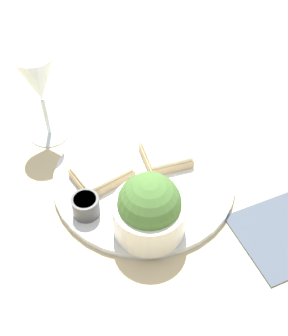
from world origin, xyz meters
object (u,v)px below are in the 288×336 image
(fork, at_px, (30,293))
(napkin, at_px, (282,235))
(salad_bowl, at_px, (149,210))
(wine_glass, at_px, (38,82))
(sauce_ramekin, at_px, (86,205))
(cheese_toast_far, at_px, (166,154))
(cheese_toast_near, at_px, (102,172))

(fork, bearing_deg, napkin, -18.60)
(salad_bowl, xyz_separation_m, wine_glass, (-0.04, 0.30, 0.06))
(wine_glass, bearing_deg, sauce_ramekin, -98.29)
(salad_bowl, relative_size, wine_glass, 0.64)
(cheese_toast_far, bearing_deg, fork, -161.40)
(sauce_ramekin, relative_size, fork, 0.26)
(wine_glass, relative_size, fork, 1.04)
(cheese_toast_far, distance_m, napkin, 0.24)
(sauce_ramekin, relative_size, cheese_toast_far, 0.45)
(cheese_toast_near, bearing_deg, napkin, -54.10)
(wine_glass, relative_size, napkin, 1.12)
(cheese_toast_far, height_order, wine_glass, wine_glass)
(fork, bearing_deg, wine_glass, 60.88)
(cheese_toast_far, distance_m, wine_glass, 0.26)
(cheese_toast_far, bearing_deg, salad_bowl, -134.96)
(salad_bowl, relative_size, fork, 0.66)
(sauce_ramekin, distance_m, napkin, 0.32)
(cheese_toast_far, relative_size, wine_glass, 0.55)
(cheese_toast_far, height_order, napkin, cheese_toast_far)
(cheese_toast_near, bearing_deg, salad_bowl, -85.46)
(napkin, distance_m, fork, 0.40)
(sauce_ramekin, height_order, cheese_toast_near, sauce_ramekin)
(cheese_toast_near, relative_size, wine_glass, 0.54)
(sauce_ramekin, relative_size, napkin, 0.28)
(salad_bowl, height_order, cheese_toast_near, salad_bowl)
(cheese_toast_near, bearing_deg, sauce_ramekin, -137.31)
(cheese_toast_far, xyz_separation_m, napkin, (0.07, -0.23, -0.02))
(sauce_ramekin, bearing_deg, cheese_toast_near, 42.69)
(napkin, height_order, fork, same)
(cheese_toast_far, bearing_deg, napkin, -74.13)
(napkin, bearing_deg, cheese_toast_far, 105.87)
(wine_glass, distance_m, napkin, 0.49)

